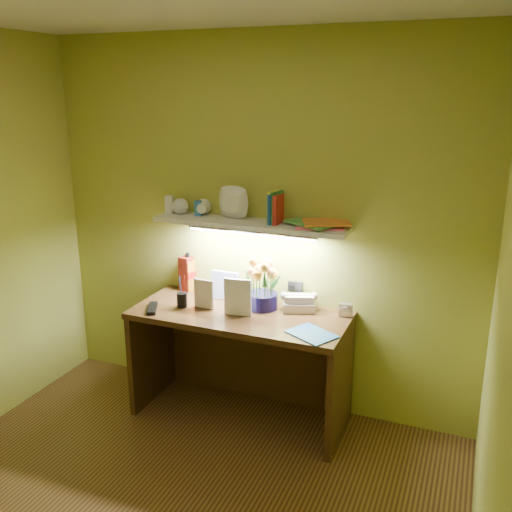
{
  "coord_description": "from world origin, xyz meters",
  "views": [
    {
      "loc": [
        1.38,
        -1.93,
        2.14
      ],
      "look_at": [
        0.05,
        1.35,
        1.1
      ],
      "focal_mm": 40.0,
      "sensor_mm": 36.0,
      "label": 1
    }
  ],
  "objects": [
    {
      "name": "pen_cup",
      "position": [
        -0.39,
        1.15,
        0.83
      ],
      "size": [
        0.08,
        0.08,
        0.17
      ],
      "primitive_type": "cylinder",
      "rotation": [
        0.0,
        0.0,
        -0.29
      ],
      "color": "black",
      "rests_on": "desk"
    },
    {
      "name": "flower_bouquet",
      "position": [
        0.1,
        1.33,
        0.93
      ],
      "size": [
        0.29,
        0.29,
        0.36
      ],
      "primitive_type": null,
      "rotation": [
        0.0,
        0.0,
        0.36
      ],
      "color": "#0E0B39",
      "rests_on": "desk"
    },
    {
      "name": "desk_book_b",
      "position": [
        -0.08,
        1.14,
        0.87
      ],
      "size": [
        0.18,
        0.04,
        0.25
      ],
      "primitive_type": "imported",
      "rotation": [
        0.0,
        0.0,
        0.1
      ],
      "color": "white",
      "rests_on": "desk"
    },
    {
      "name": "desk_clock",
      "position": [
        0.65,
        1.4,
        0.79
      ],
      "size": [
        0.09,
        0.05,
        0.08
      ],
      "primitive_type": "cube",
      "rotation": [
        0.0,
        0.0,
        0.12
      ],
      "color": "#ACADB1",
      "rests_on": "desk"
    },
    {
      "name": "whisky_bottle",
      "position": [
        -0.51,
        1.45,
        0.89
      ],
      "size": [
        0.09,
        0.09,
        0.28
      ],
      "primitive_type": null,
      "rotation": [
        0.0,
        0.0,
        -0.25
      ],
      "color": "#B86A17",
      "rests_on": "desk"
    },
    {
      "name": "desk_book_a",
      "position": [
        -0.32,
        1.19,
        0.85
      ],
      "size": [
        0.15,
        0.04,
        0.2
      ],
      "primitive_type": "imported",
      "rotation": [
        0.0,
        0.0,
        -0.14
      ],
      "color": "silver",
      "rests_on": "desk"
    },
    {
      "name": "art_card",
      "position": [
        -0.2,
        1.39,
        0.85
      ],
      "size": [
        0.19,
        0.04,
        0.19
      ],
      "primitive_type": null,
      "rotation": [
        0.0,
        0.0,
        -0.02
      ],
      "color": "white",
      "rests_on": "desk"
    },
    {
      "name": "whisky_box",
      "position": [
        -0.52,
        1.45,
        0.87
      ],
      "size": [
        0.09,
        0.09,
        0.25
      ],
      "primitive_type": "cube",
      "rotation": [
        0.0,
        0.0,
        -0.15
      ],
      "color": "#63190E",
      "rests_on": "desk"
    },
    {
      "name": "tv_remote",
      "position": [
        -0.55,
        1.03,
        0.76
      ],
      "size": [
        0.14,
        0.2,
        0.02
      ],
      "primitive_type": "cube",
      "rotation": [
        0.0,
        0.0,
        0.47
      ],
      "color": "black",
      "rests_on": "desk"
    },
    {
      "name": "blue_folder",
      "position": [
        0.53,
        1.04,
        0.75
      ],
      "size": [
        0.33,
        0.3,
        0.01
      ],
      "primitive_type": "cube",
      "rotation": [
        0.0,
        0.0,
        -0.5
      ],
      "color": "#2E78C6",
      "rests_on": "desk"
    },
    {
      "name": "wall_shelf",
      "position": [
        0.01,
        1.38,
        1.33
      ],
      "size": [
        1.32,
        0.35,
        0.24
      ],
      "color": "white",
      "rests_on": "ground"
    },
    {
      "name": "telephone",
      "position": [
        0.34,
        1.39,
        0.81
      ],
      "size": [
        0.25,
        0.22,
        0.12
      ],
      "primitive_type": null,
      "rotation": [
        0.0,
        0.0,
        0.36
      ],
      "color": "beige",
      "rests_on": "desk"
    },
    {
      "name": "desk",
      "position": [
        0.0,
        1.2,
        0.38
      ],
      "size": [
        1.4,
        0.6,
        0.75
      ],
      "primitive_type": "cube",
      "color": "#33210E",
      "rests_on": "ground"
    }
  ]
}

